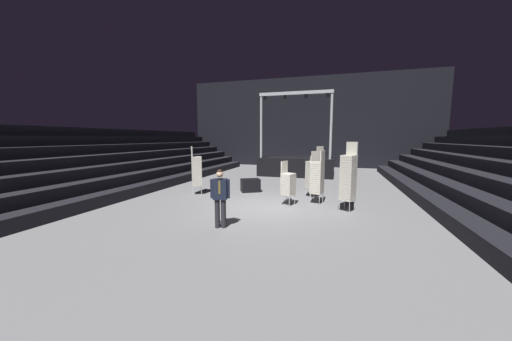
{
  "coord_description": "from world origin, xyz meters",
  "views": [
    {
      "loc": [
        2.63,
        -9.35,
        2.62
      ],
      "look_at": [
        -0.21,
        -0.05,
        1.4
      ],
      "focal_mm": 18.41,
      "sensor_mm": 36.0,
      "label": 1
    }
  ],
  "objects_px": {
    "chair_stack_mid_right": "(317,177)",
    "chair_stack_rear_left": "(317,169)",
    "man_with_tie": "(220,195)",
    "chair_stack_front_left": "(196,171)",
    "chair_stack_mid_left": "(348,177)",
    "chair_stack_front_right": "(312,174)",
    "crew_worker_near_stage": "(313,168)",
    "stage_riser": "(297,165)",
    "chair_stack_mid_centre": "(288,183)",
    "equipment_road_case": "(250,185)"
  },
  "relations": [
    {
      "from": "chair_stack_rear_left",
      "to": "chair_stack_mid_left",
      "type": "bearing_deg",
      "value": -116.93
    },
    {
      "from": "chair_stack_front_right",
      "to": "chair_stack_rear_left",
      "type": "bearing_deg",
      "value": 42.77
    },
    {
      "from": "man_with_tie",
      "to": "chair_stack_rear_left",
      "type": "xyz_separation_m",
      "value": [
        2.29,
        6.02,
        0.14
      ]
    },
    {
      "from": "chair_stack_front_right",
      "to": "chair_stack_mid_centre",
      "type": "distance_m",
      "value": 1.87
    },
    {
      "from": "stage_riser",
      "to": "chair_stack_front_right",
      "type": "relative_size",
      "value": 2.71
    },
    {
      "from": "stage_riser",
      "to": "equipment_road_case",
      "type": "distance_m",
      "value": 6.9
    },
    {
      "from": "chair_stack_front_left",
      "to": "chair_stack_mid_left",
      "type": "distance_m",
      "value": 6.67
    },
    {
      "from": "chair_stack_mid_right",
      "to": "equipment_road_case",
      "type": "relative_size",
      "value": 2.37
    },
    {
      "from": "chair_stack_mid_centre",
      "to": "crew_worker_near_stage",
      "type": "xyz_separation_m",
      "value": [
        0.54,
        5.04,
        0.07
      ]
    },
    {
      "from": "stage_riser",
      "to": "chair_stack_front_left",
      "type": "xyz_separation_m",
      "value": [
        -3.53,
        -8.02,
        0.41
      ]
    },
    {
      "from": "stage_riser",
      "to": "man_with_tie",
      "type": "distance_m",
      "value": 11.94
    },
    {
      "from": "chair_stack_rear_left",
      "to": "man_with_tie",
      "type": "bearing_deg",
      "value": -160.71
    },
    {
      "from": "chair_stack_rear_left",
      "to": "crew_worker_near_stage",
      "type": "relative_size",
      "value": 1.34
    },
    {
      "from": "chair_stack_mid_centre",
      "to": "chair_stack_rear_left",
      "type": "distance_m",
      "value": 2.97
    },
    {
      "from": "chair_stack_mid_centre",
      "to": "chair_stack_mid_right",
      "type": "bearing_deg",
      "value": 141.91
    },
    {
      "from": "chair_stack_mid_left",
      "to": "crew_worker_near_stage",
      "type": "relative_size",
      "value": 1.5
    },
    {
      "from": "stage_riser",
      "to": "chair_stack_mid_left",
      "type": "bearing_deg",
      "value": -71.18
    },
    {
      "from": "chair_stack_mid_right",
      "to": "chair_stack_rear_left",
      "type": "bearing_deg",
      "value": 22.32
    },
    {
      "from": "chair_stack_mid_centre",
      "to": "crew_worker_near_stage",
      "type": "height_order",
      "value": "chair_stack_mid_centre"
    },
    {
      "from": "stage_riser",
      "to": "man_with_tie",
      "type": "bearing_deg",
      "value": -92.56
    },
    {
      "from": "chair_stack_front_right",
      "to": "chair_stack_mid_left",
      "type": "height_order",
      "value": "chair_stack_mid_left"
    },
    {
      "from": "chair_stack_front_left",
      "to": "chair_stack_front_right",
      "type": "height_order",
      "value": "chair_stack_front_left"
    },
    {
      "from": "chair_stack_mid_right",
      "to": "equipment_road_case",
      "type": "xyz_separation_m",
      "value": [
        -3.27,
        1.41,
        -0.76
      ]
    },
    {
      "from": "chair_stack_mid_left",
      "to": "equipment_road_case",
      "type": "bearing_deg",
      "value": 1.75
    },
    {
      "from": "chair_stack_mid_left",
      "to": "crew_worker_near_stage",
      "type": "bearing_deg",
      "value": -43.78
    },
    {
      "from": "chair_stack_front_right",
      "to": "chair_stack_mid_centre",
      "type": "height_order",
      "value": "chair_stack_front_right"
    },
    {
      "from": "chair_stack_front_left",
      "to": "chair_stack_rear_left",
      "type": "distance_m",
      "value": 5.69
    },
    {
      "from": "stage_riser",
      "to": "chair_stack_front_left",
      "type": "height_order",
      "value": "stage_riser"
    },
    {
      "from": "chair_stack_front_left",
      "to": "chair_stack_mid_left",
      "type": "height_order",
      "value": "chair_stack_mid_left"
    },
    {
      "from": "chair_stack_mid_right",
      "to": "chair_stack_rear_left",
      "type": "height_order",
      "value": "chair_stack_rear_left"
    },
    {
      "from": "chair_stack_mid_left",
      "to": "equipment_road_case",
      "type": "xyz_separation_m",
      "value": [
        -4.39,
        2.25,
        -0.93
      ]
    },
    {
      "from": "chair_stack_front_left",
      "to": "chair_stack_front_right",
      "type": "distance_m",
      "value": 5.28
    },
    {
      "from": "chair_stack_front_left",
      "to": "crew_worker_near_stage",
      "type": "bearing_deg",
      "value": 98.55
    },
    {
      "from": "stage_riser",
      "to": "equipment_road_case",
      "type": "xyz_separation_m",
      "value": [
        -1.31,
        -6.76,
        -0.39
      ]
    },
    {
      "from": "chair_stack_mid_centre",
      "to": "stage_riser",
      "type": "bearing_deg",
      "value": -150.21
    },
    {
      "from": "chair_stack_front_left",
      "to": "chair_stack_front_right",
      "type": "relative_size",
      "value": 1.08
    },
    {
      "from": "stage_riser",
      "to": "crew_worker_near_stage",
      "type": "xyz_separation_m",
      "value": [
        1.42,
        -3.69,
        0.23
      ]
    },
    {
      "from": "stage_riser",
      "to": "chair_stack_mid_right",
      "type": "relative_size",
      "value": 2.6
    },
    {
      "from": "crew_worker_near_stage",
      "to": "equipment_road_case",
      "type": "distance_m",
      "value": 4.15
    },
    {
      "from": "chair_stack_mid_right",
      "to": "chair_stack_rear_left",
      "type": "relative_size",
      "value": 0.96
    },
    {
      "from": "chair_stack_rear_left",
      "to": "crew_worker_near_stage",
      "type": "bearing_deg",
      "value": 48.93
    },
    {
      "from": "chair_stack_mid_right",
      "to": "man_with_tie",
      "type": "bearing_deg",
      "value": 164.03
    },
    {
      "from": "chair_stack_front_left",
      "to": "equipment_road_case",
      "type": "bearing_deg",
      "value": 87.06
    },
    {
      "from": "stage_riser",
      "to": "crew_worker_near_stage",
      "type": "distance_m",
      "value": 3.96
    },
    {
      "from": "chair_stack_front_left",
      "to": "chair_stack_mid_left",
      "type": "relative_size",
      "value": 0.9
    },
    {
      "from": "chair_stack_mid_centre",
      "to": "crew_worker_near_stage",
      "type": "relative_size",
      "value": 1.03
    },
    {
      "from": "chair_stack_front_left",
      "to": "equipment_road_case",
      "type": "height_order",
      "value": "chair_stack_front_left"
    },
    {
      "from": "chair_stack_front_right",
      "to": "chair_stack_mid_right",
      "type": "relative_size",
      "value": 0.96
    },
    {
      "from": "man_with_tie",
      "to": "stage_riser",
      "type": "bearing_deg",
      "value": -108.18
    },
    {
      "from": "equipment_road_case",
      "to": "chair_stack_mid_centre",
      "type": "bearing_deg",
      "value": -42.01
    }
  ]
}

